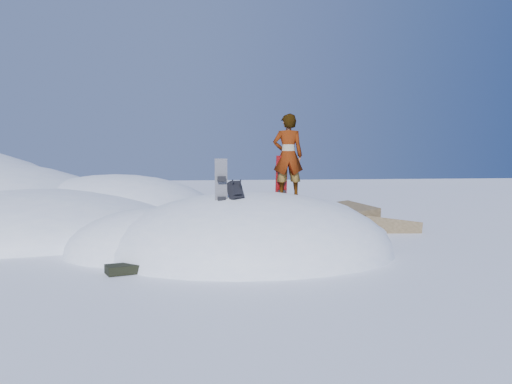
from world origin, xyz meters
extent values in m
plane|color=white|center=(0.00, 0.00, 0.00)|extent=(120.00, 120.00, 0.00)
ellipsoid|color=white|center=(0.00, 0.00, 0.00)|extent=(7.00, 6.00, 3.00)
ellipsoid|color=white|center=(-2.20, 0.60, 0.00)|extent=(4.40, 4.00, 2.20)
ellipsoid|color=white|center=(1.80, 0.80, 0.00)|extent=(3.60, 3.20, 2.50)
ellipsoid|color=white|center=(-6.00, 5.00, 0.00)|extent=(10.00, 9.00, 2.80)
ellipsoid|color=white|center=(-3.50, 7.50, 0.00)|extent=(8.00, 8.00, 3.60)
ellipsoid|color=white|center=(-5.50, 4.00, 0.00)|extent=(6.00, 5.00, 1.80)
cube|color=brown|center=(3.60, 3.40, 0.10)|extent=(2.82, 2.41, 1.62)
cube|color=brown|center=(5.20, 3.00, -0.10)|extent=(2.16, 1.80, 1.33)
cube|color=brown|center=(4.20, 4.60, 0.00)|extent=(2.08, 2.01, 1.10)
ellipsoid|color=white|center=(3.20, 2.40, 0.00)|extent=(3.20, 2.40, 1.00)
cube|color=#AF090D|center=(0.75, -0.05, 1.62)|extent=(0.30, 0.28, 1.49)
cube|color=black|center=(0.75, -0.11, 1.92)|extent=(0.19, 0.13, 0.13)
cube|color=black|center=(0.75, -0.11, 1.47)|extent=(0.19, 0.13, 0.13)
cube|color=black|center=(-0.87, -0.89, 1.53)|extent=(0.28, 0.12, 1.49)
cube|color=black|center=(-0.87, -0.95, 1.83)|extent=(0.18, 0.11, 0.12)
cube|color=black|center=(-0.87, -0.95, 1.38)|extent=(0.18, 0.11, 0.12)
cube|color=black|center=(-0.57, -0.94, 1.56)|extent=(0.41, 0.43, 0.45)
cube|color=black|center=(-0.57, -1.06, 1.58)|extent=(0.25, 0.24, 0.24)
cylinder|color=black|center=(-0.66, -1.05, 1.67)|extent=(0.03, 0.16, 0.30)
cylinder|color=black|center=(-0.48, -1.05, 1.67)|extent=(0.03, 0.16, 0.30)
cube|color=black|center=(-2.96, -1.74, 0.10)|extent=(0.72, 0.58, 0.17)
cube|color=black|center=(-2.68, -1.54, 0.17)|extent=(0.40, 0.34, 0.12)
imported|color=slate|center=(0.88, -0.16, 2.37)|extent=(0.80, 0.61, 1.99)
camera|label=1|loc=(-2.63, -11.74, 2.12)|focal=35.00mm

